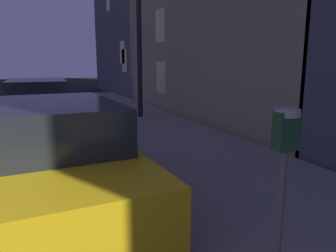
% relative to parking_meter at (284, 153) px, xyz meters
% --- Properties ---
extents(parking_meter, '(0.19, 0.19, 1.42)m').
position_rel_parking_meter_xyz_m(parking_meter, '(0.00, 0.00, 0.00)').
color(parking_meter, '#59595B').
rests_on(parking_meter, sidewalk).
extents(car_yellow_cab, '(2.27, 4.66, 1.43)m').
position_rel_parking_meter_xyz_m(car_yellow_cab, '(-1.64, 2.57, -0.52)').
color(car_yellow_cab, gold).
rests_on(car_yellow_cab, ground).
extents(car_silver, '(2.02, 4.47, 1.43)m').
position_rel_parking_meter_xyz_m(car_silver, '(-1.64, 8.19, -0.51)').
color(car_silver, '#B7B7BF').
rests_on(car_silver, ground).
extents(street_lamp, '(0.44, 0.44, 5.33)m').
position_rel_parking_meter_xyz_m(street_lamp, '(1.47, 8.16, 2.47)').
color(street_lamp, black).
rests_on(street_lamp, sidewalk).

